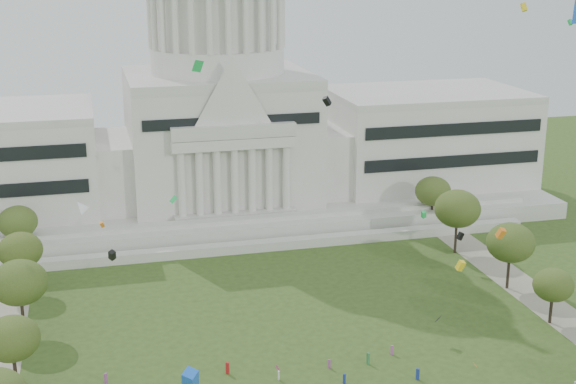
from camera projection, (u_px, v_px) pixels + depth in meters
capitol at (219, 122)px, 196.34m from camera, size 160.00×64.50×91.30m
row_tree_l_3 at (12, 339)px, 115.88m from camera, size 8.12×8.12×11.55m
row_tree_r_3 at (553, 285)px, 137.57m from camera, size 7.01×7.01×9.98m
row_tree_l_4 at (19, 283)px, 132.75m from camera, size 9.29×9.29×13.21m
row_tree_r_4 at (511, 243)px, 151.49m from camera, size 9.19×9.19×13.06m
row_tree_l_5 at (20, 250)px, 150.04m from camera, size 8.33×8.33×11.85m
row_tree_r_5 at (458, 209)px, 169.74m from camera, size 9.82×9.82×13.96m
row_tree_l_6 at (18, 222)px, 166.55m from camera, size 8.19×8.19×11.64m
row_tree_r_6 at (433, 191)px, 187.40m from camera, size 8.42×8.42×11.97m
kite_swarm at (410, 255)px, 97.52m from camera, size 90.43×100.87×59.45m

